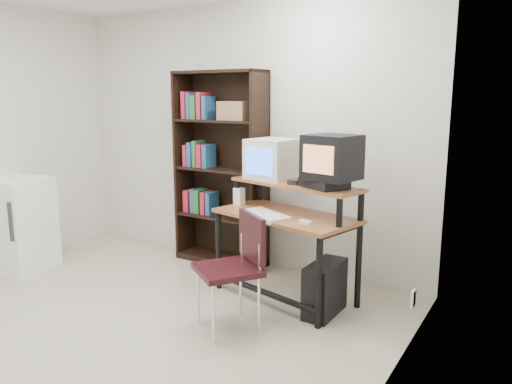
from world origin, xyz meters
The scene contains 17 objects.
floor centered at (0.00, 0.00, -0.01)m, with size 4.00×4.00×0.01m, color beige.
back_wall centered at (0.00, 2.00, 1.30)m, with size 4.00×0.01×2.60m, color silver.
right_wall centered at (2.00, 0.00, 1.30)m, with size 0.01×4.00×2.60m, color silver.
computer_desk centered at (0.87, 1.36, 0.69)m, with size 1.31×0.87×0.98m.
crt_monitor centered at (0.62, 1.56, 1.15)m, with size 0.43×0.44×0.36m.
vcr centered at (1.19, 1.38, 1.01)m, with size 0.36×0.26×0.08m, color black.
crt_tv centered at (1.24, 1.41, 1.23)m, with size 0.44×0.44×0.35m.
cd_spindle centered at (0.91, 1.40, 0.99)m, with size 0.12×0.12×0.05m, color #26262B.
keyboard centered at (0.75, 1.21, 0.74)m, with size 0.47×0.21×0.04m, color silver.
mousepad centered at (1.15, 1.16, 0.72)m, with size 0.22×0.18×0.01m, color black.
mouse centered at (1.15, 1.14, 0.74)m, with size 0.10×0.06×0.03m, color white.
desk_speaker centered at (0.34, 1.44, 0.80)m, with size 0.08×0.07×0.17m, color silver.
pc_tower centered at (1.29, 1.21, 0.21)m, with size 0.20×0.45×0.42m, color black.
school_chair centered at (0.83, 0.66, 0.53)m, with size 0.60×0.60×0.86m.
bookshelf centered at (-0.13, 1.86, 0.99)m, with size 0.98×0.35×1.95m.
mini_fridge centered at (-1.72, 0.62, 0.46)m, with size 0.62×0.62×0.92m.
wall_outlet centered at (1.99, 1.15, 0.30)m, with size 0.02×0.08×0.12m, color beige.
Camera 1 is at (2.73, -2.26, 1.71)m, focal length 35.00 mm.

